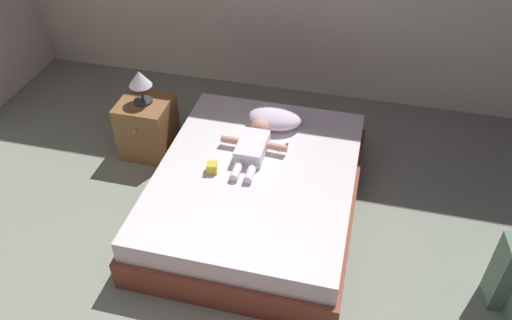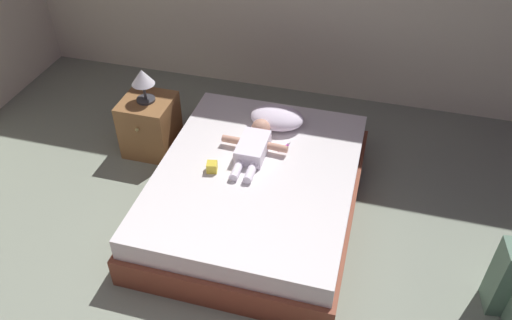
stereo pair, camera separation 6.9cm
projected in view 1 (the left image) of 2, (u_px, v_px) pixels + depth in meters
The scene contains 7 objects.
bed at pixel (256, 191), 3.93m from camera, with size 1.50×1.90×0.41m.
pillow at pixel (275, 117), 4.18m from camera, with size 0.44×0.31×0.15m.
baby at pixel (253, 145), 3.93m from camera, with size 0.52×0.66×0.15m.
toothbrush at pixel (284, 146), 4.00m from camera, with size 0.07×0.12×0.02m.
nightstand at pixel (148, 127), 4.48m from camera, with size 0.43×0.46×0.51m.
lamp at pixel (140, 81), 4.18m from camera, with size 0.19×0.19×0.29m.
toy_block at pixel (212, 168), 3.76m from camera, with size 0.09×0.09×0.08m.
Camera 1 is at (0.59, -1.65, 2.90)m, focal length 36.11 mm.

